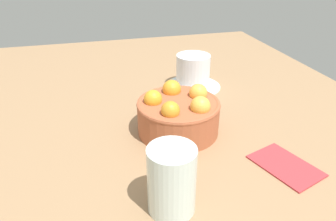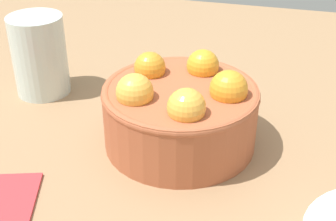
{
  "view_description": "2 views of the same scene",
  "coord_description": "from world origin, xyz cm",
  "px_view_note": "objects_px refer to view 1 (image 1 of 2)",
  "views": [
    {
      "loc": [
        53.85,
        -16.42,
        34.72
      ],
      "look_at": [
        -1.89,
        -1.65,
        4.09
      ],
      "focal_mm": 33.99,
      "sensor_mm": 36.0,
      "label": 1
    },
    {
      "loc": [
        -10.22,
        42.54,
        29.82
      ],
      "look_at": [
        1.39,
        -0.16,
        3.77
      ],
      "focal_mm": 50.59,
      "sensor_mm": 36.0,
      "label": 2
    }
  ],
  "objects_px": {
    "coffee_cup": "(193,73)",
    "folded_napkin": "(286,165)",
    "terracotta_bowl": "(178,113)",
    "water_glass": "(172,180)"
  },
  "relations": [
    {
      "from": "folded_napkin",
      "to": "water_glass",
      "type": "bearing_deg",
      "value": -79.03
    },
    {
      "from": "water_glass",
      "to": "folded_napkin",
      "type": "distance_m",
      "value": 0.23
    },
    {
      "from": "terracotta_bowl",
      "to": "folded_napkin",
      "type": "relative_size",
      "value": 1.45
    },
    {
      "from": "terracotta_bowl",
      "to": "coffee_cup",
      "type": "distance_m",
      "value": 0.23
    },
    {
      "from": "coffee_cup",
      "to": "folded_napkin",
      "type": "height_order",
      "value": "coffee_cup"
    },
    {
      "from": "water_glass",
      "to": "folded_napkin",
      "type": "relative_size",
      "value": 0.9
    },
    {
      "from": "coffee_cup",
      "to": "water_glass",
      "type": "height_order",
      "value": "water_glass"
    },
    {
      "from": "terracotta_bowl",
      "to": "coffee_cup",
      "type": "relative_size",
      "value": 1.11
    },
    {
      "from": "terracotta_bowl",
      "to": "folded_napkin",
      "type": "xyz_separation_m",
      "value": [
        0.16,
        0.15,
        -0.04
      ]
    },
    {
      "from": "terracotta_bowl",
      "to": "coffee_cup",
      "type": "xyz_separation_m",
      "value": [
        -0.21,
        0.1,
        -0.0
      ]
    }
  ]
}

